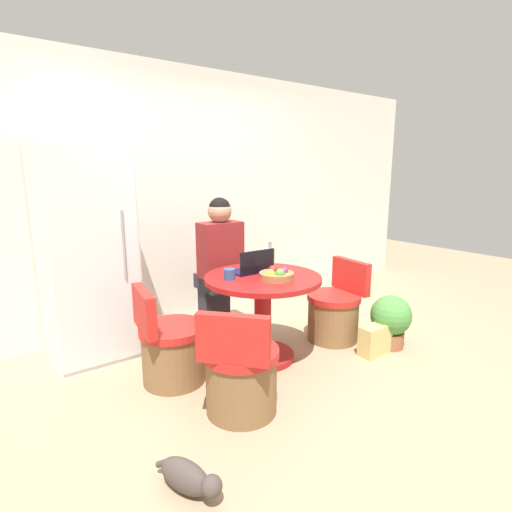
# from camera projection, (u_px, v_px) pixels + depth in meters

# --- Properties ---
(ground_plane) EXTENTS (12.00, 12.00, 0.00)m
(ground_plane) POSITION_uv_depth(u_px,v_px,m) (288.00, 374.00, 3.15)
(ground_plane) COLOR #9E8466
(wall_back) EXTENTS (7.00, 0.06, 2.60)m
(wall_back) POSITION_uv_depth(u_px,v_px,m) (186.00, 197.00, 4.20)
(wall_back) COLOR silver
(wall_back) RESTS_ON ground_plane
(refrigerator) EXTENTS (0.68, 0.72, 1.82)m
(refrigerator) POSITION_uv_depth(u_px,v_px,m) (86.00, 252.00, 3.31)
(refrigerator) COLOR white
(refrigerator) RESTS_ON ground_plane
(dining_table) EXTENTS (0.96, 0.96, 0.73)m
(dining_table) POSITION_uv_depth(u_px,v_px,m) (263.00, 304.00, 3.32)
(dining_table) COLOR maroon
(dining_table) RESTS_ON ground_plane
(chair_right_side) EXTENTS (0.51, 0.50, 0.75)m
(chair_right_side) POSITION_uv_depth(u_px,v_px,m) (335.00, 313.00, 3.76)
(chair_right_side) COLOR brown
(chair_right_side) RESTS_ON ground_plane
(chair_left_side) EXTENTS (0.51, 0.50, 0.75)m
(chair_left_side) POSITION_uv_depth(u_px,v_px,m) (171.00, 349.00, 2.99)
(chair_left_side) COLOR brown
(chair_left_side) RESTS_ON ground_plane
(chair_near_left_corner) EXTENTS (0.57, 0.57, 0.75)m
(chair_near_left_corner) POSITION_uv_depth(u_px,v_px,m) (241.00, 376.00, 2.60)
(chair_near_left_corner) COLOR brown
(chair_near_left_corner) RESTS_ON ground_plane
(person_seated) EXTENTS (0.40, 0.37, 1.33)m
(person_seated) POSITION_uv_depth(u_px,v_px,m) (219.00, 260.00, 3.81)
(person_seated) COLOR #2D2D38
(person_seated) RESTS_ON ground_plane
(laptop) EXTENTS (0.34, 0.21, 0.20)m
(laptop) POSITION_uv_depth(u_px,v_px,m) (253.00, 268.00, 3.37)
(laptop) COLOR #141947
(laptop) RESTS_ON dining_table
(fruit_bowl) EXTENTS (0.28, 0.28, 0.10)m
(fruit_bowl) POSITION_uv_depth(u_px,v_px,m) (277.00, 275.00, 3.16)
(fruit_bowl) COLOR olive
(fruit_bowl) RESTS_ON dining_table
(coffee_cup) EXTENTS (0.09, 0.09, 0.09)m
(coffee_cup) POSITION_uv_depth(u_px,v_px,m) (230.00, 274.00, 3.15)
(coffee_cup) COLOR #2D4C84
(coffee_cup) RESTS_ON dining_table
(bottle) EXTENTS (0.08, 0.08, 0.23)m
(bottle) POSITION_uv_depth(u_px,v_px,m) (270.00, 257.00, 3.55)
(bottle) COLOR #9999A3
(bottle) RESTS_ON dining_table
(cat) EXTENTS (0.23, 0.41, 0.16)m
(cat) POSITION_uv_depth(u_px,v_px,m) (188.00, 477.00, 1.97)
(cat) COLOR #473D38
(cat) RESTS_ON ground_plane
(potted_plant) EXTENTS (0.36, 0.36, 0.48)m
(potted_plant) POSITION_uv_depth(u_px,v_px,m) (391.00, 319.00, 3.59)
(potted_plant) COLOR #935638
(potted_plant) RESTS_ON ground_plane
(handbag) EXTENTS (0.30, 0.14, 0.26)m
(handbag) POSITION_uv_depth(u_px,v_px,m) (375.00, 340.00, 3.47)
(handbag) COLOR tan
(handbag) RESTS_ON ground_plane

